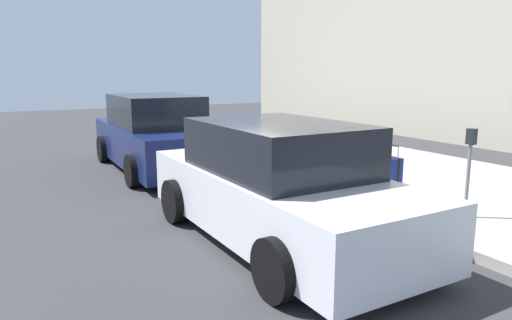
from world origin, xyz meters
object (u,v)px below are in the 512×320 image
object	(u,v)px
suitcase_navy_0	(388,178)
fire_hydrant	(258,141)
suitcase_black_6	(288,150)
parked_car_white_0	(277,186)
suitcase_olive_2	(351,170)
suitcase_teal_5	(300,157)
suitcase_maroon_1	(368,171)
parked_car_navy_1	(155,135)
suitcase_red_4	(316,161)
suitcase_silver_3	(328,166)
suitcase_navy_7	(278,146)
parking_meter	(469,160)
bollard_post	(240,139)

from	to	relation	value
suitcase_navy_0	fire_hydrant	xyz separation A→B (m)	(4.34, -0.02, 0.03)
suitcase_black_6	parked_car_white_0	bearing A→B (deg)	145.01
suitcase_olive_2	suitcase_teal_5	size ratio (longest dim) A/B	1.17
suitcase_black_6	fire_hydrant	world-z (taller)	suitcase_black_6
suitcase_maroon_1	parked_car_navy_1	world-z (taller)	parked_car_navy_1
fire_hydrant	parked_car_navy_1	distance (m)	2.45
suitcase_olive_2	suitcase_red_4	size ratio (longest dim) A/B	0.98
suitcase_red_4	suitcase_navy_0	bearing A→B (deg)	178.74
suitcase_black_6	fire_hydrant	xyz separation A→B (m)	(1.38, -0.02, 0.01)
suitcase_silver_3	suitcase_red_4	world-z (taller)	suitcase_silver_3
suitcase_black_6	suitcase_navy_7	size ratio (longest dim) A/B	1.25
suitcase_navy_7	fire_hydrant	distance (m)	0.86
suitcase_maroon_1	suitcase_teal_5	distance (m)	1.96
suitcase_red_4	fire_hydrant	xyz separation A→B (m)	(2.35, 0.02, 0.09)
fire_hydrant	parked_car_white_0	world-z (taller)	parked_car_white_0
suitcase_silver_3	parking_meter	distance (m)	2.84
suitcase_silver_3	bollard_post	world-z (taller)	suitcase_silver_3
suitcase_teal_5	suitcase_maroon_1	bearing A→B (deg)	-177.62
fire_hydrant	suitcase_navy_0	bearing A→B (deg)	179.68
suitcase_olive_2	parking_meter	distance (m)	2.33
suitcase_silver_3	bollard_post	distance (m)	3.48
suitcase_navy_0	suitcase_olive_2	world-z (taller)	suitcase_navy_0
suitcase_silver_3	parked_car_navy_1	world-z (taller)	parked_car_navy_1
suitcase_maroon_1	bollard_post	size ratio (longest dim) A/B	1.31
suitcase_maroon_1	parked_car_navy_1	bearing A→B (deg)	29.57
suitcase_navy_7	parked_car_navy_1	distance (m)	2.79
suitcase_teal_5	parking_meter	xyz separation A→B (m)	(-3.72, -0.30, 0.52)
suitcase_olive_2	suitcase_maroon_1	bearing A→B (deg)	175.25
suitcase_maroon_1	suitcase_olive_2	world-z (taller)	suitcase_maroon_1
parked_car_navy_1	suitcase_olive_2	bearing A→B (deg)	-146.87
suitcase_navy_0	parked_car_white_0	world-z (taller)	parked_car_white_0
suitcase_red_4	fire_hydrant	distance (m)	2.35
suitcase_silver_3	suitcase_navy_7	size ratio (longest dim) A/B	1.09
suitcase_teal_5	suitcase_navy_7	distance (m)	1.03
suitcase_navy_0	parked_car_white_0	size ratio (longest dim) A/B	0.20
suitcase_maroon_1	suitcase_black_6	xyz separation A→B (m)	(2.45, 0.05, 0.01)
suitcase_navy_0	suitcase_navy_7	bearing A→B (deg)	-1.41
suitcase_teal_5	parked_car_navy_1	world-z (taller)	parked_car_navy_1
suitcase_red_4	suitcase_black_6	bearing A→B (deg)	2.44
suitcase_red_4	parked_car_white_0	size ratio (longest dim) A/B	0.18
suitcase_red_4	bollard_post	distance (m)	3.00
suitcase_maroon_1	suitcase_teal_5	xyz separation A→B (m)	(1.96, 0.08, -0.05)
suitcase_silver_3	suitcase_teal_5	bearing A→B (deg)	-0.78
suitcase_black_6	parked_car_white_0	xyz separation A→B (m)	(-3.39, 2.37, 0.22)
suitcase_olive_2	parked_car_white_0	xyz separation A→B (m)	(-1.43, 2.47, 0.31)
suitcase_red_4	parked_car_white_0	xyz separation A→B (m)	(-2.42, 2.42, 0.30)
suitcase_teal_5	parked_car_navy_1	size ratio (longest dim) A/B	0.14
suitcase_navy_0	suitcase_navy_7	world-z (taller)	suitcase_navy_0
suitcase_teal_5	parked_car_white_0	world-z (taller)	parked_car_white_0
suitcase_teal_5	parked_car_white_0	xyz separation A→B (m)	(-2.90, 2.35, 0.28)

